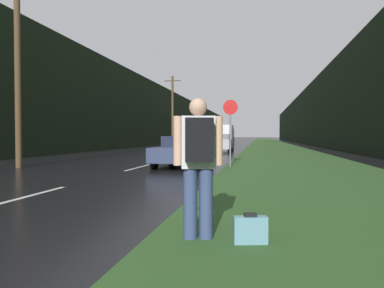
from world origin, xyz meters
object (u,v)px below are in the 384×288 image
(car_oncoming, at_px, (211,140))
(delivery_truck, at_px, (227,133))
(suitcase, at_px, (250,230))
(car_passing_far, at_px, (219,143))
(stop_sign, at_px, (230,127))
(car_passing_near, at_px, (185,151))
(hitchhiker_with_backpack, at_px, (198,159))

(car_oncoming, xyz_separation_m, delivery_truck, (0.00, 23.27, 1.06))
(suitcase, bearing_deg, car_oncoming, 84.92)
(car_passing_far, bearing_deg, stop_sign, 98.68)
(car_passing_near, distance_m, car_passing_far, 12.48)
(stop_sign, xyz_separation_m, suitcase, (1.07, -9.91, -1.46))
(car_passing_near, distance_m, car_oncoming, 32.48)
(car_passing_near, bearing_deg, delivery_truck, -86.47)
(stop_sign, height_order, hitchhiker_with_backpack, stop_sign)
(car_oncoming, relative_size, delivery_truck, 0.59)
(delivery_truck, bearing_deg, suitcase, -84.41)
(suitcase, height_order, car_passing_far, car_passing_far)
(car_passing_near, bearing_deg, car_oncoming, -83.94)
(hitchhiker_with_backpack, relative_size, car_oncoming, 0.37)
(suitcase, xyz_separation_m, car_passing_far, (-2.99, 22.53, 0.56))
(suitcase, height_order, car_passing_near, car_passing_near)
(suitcase, relative_size, delivery_truck, 0.05)
(stop_sign, xyz_separation_m, hitchhiker_with_backpack, (0.44, -9.86, -0.63))
(car_passing_far, bearing_deg, car_passing_near, 90.00)
(stop_sign, bearing_deg, delivery_truck, 95.49)
(hitchhiker_with_backpack, height_order, car_oncoming, hitchhiker_with_backpack)
(car_passing_far, relative_size, delivery_truck, 0.53)
(stop_sign, distance_m, delivery_truck, 55.95)
(stop_sign, relative_size, hitchhiker_with_backpack, 1.57)
(stop_sign, bearing_deg, car_passing_near, 176.06)
(car_passing_far, bearing_deg, suitcase, 97.57)
(stop_sign, height_order, delivery_truck, delivery_truck)
(car_passing_far, xyz_separation_m, car_oncoming, (-3.43, 19.82, 0.00))
(hitchhiker_with_backpack, bearing_deg, stop_sign, 78.84)
(stop_sign, bearing_deg, hitchhiker_with_backpack, -87.45)
(car_passing_near, xyz_separation_m, car_passing_far, (-0.00, 12.48, 0.09))
(car_passing_near, height_order, delivery_truck, delivery_truck)
(suitcase, relative_size, car_passing_far, 0.10)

